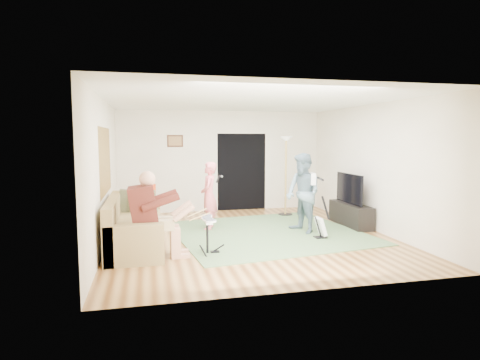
# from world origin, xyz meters

# --- Properties ---
(floor) EXTENTS (6.00, 6.00, 0.00)m
(floor) POSITION_xyz_m (0.00, 0.00, 0.00)
(floor) COLOR brown
(floor) RESTS_ON ground
(walls) EXTENTS (5.50, 6.00, 2.70)m
(walls) POSITION_xyz_m (0.00, 0.00, 1.35)
(walls) COLOR silver
(walls) RESTS_ON floor
(ceiling) EXTENTS (6.00, 6.00, 0.00)m
(ceiling) POSITION_xyz_m (0.00, 0.00, 2.70)
(ceiling) COLOR white
(ceiling) RESTS_ON walls
(window_blinds) EXTENTS (0.00, 2.05, 2.05)m
(window_blinds) POSITION_xyz_m (-2.74, 0.20, 1.55)
(window_blinds) COLOR olive
(window_blinds) RESTS_ON walls
(doorway) EXTENTS (2.10, 0.00, 2.10)m
(doorway) POSITION_xyz_m (0.55, 2.99, 1.05)
(doorway) COLOR black
(doorway) RESTS_ON walls
(picture_frame) EXTENTS (0.42, 0.03, 0.32)m
(picture_frame) POSITION_xyz_m (-1.25, 2.99, 1.90)
(picture_frame) COLOR #3F2314
(picture_frame) RESTS_ON walls
(area_rug) EXTENTS (4.15, 4.00, 0.02)m
(area_rug) POSITION_xyz_m (0.45, 0.19, 0.01)
(area_rug) COLOR #4D6F43
(area_rug) RESTS_ON floor
(sofa) EXTENTS (0.93, 2.26, 0.92)m
(sofa) POSITION_xyz_m (-2.30, -0.38, 0.30)
(sofa) COLOR olive
(sofa) RESTS_ON floor
(drummer) EXTENTS (0.94, 0.53, 1.44)m
(drummer) POSITION_xyz_m (-1.86, -1.03, 0.56)
(drummer) COLOR #541F17
(drummer) RESTS_ON sofa
(drum_kit) EXTENTS (0.35, 0.63, 0.65)m
(drum_kit) POSITION_xyz_m (-1.00, -1.03, 0.28)
(drum_kit) COLOR black
(drum_kit) RESTS_ON floor
(singer) EXTENTS (0.47, 0.60, 1.47)m
(singer) POSITION_xyz_m (-0.69, 0.82, 0.73)
(singer) COLOR #F06874
(singer) RESTS_ON floor
(microphone) EXTENTS (0.06, 0.06, 0.24)m
(microphone) POSITION_xyz_m (-0.49, 0.82, 1.10)
(microphone) COLOR black
(microphone) RESTS_ON singer
(guitarist) EXTENTS (0.83, 0.95, 1.67)m
(guitarist) POSITION_xyz_m (1.17, 0.05, 0.83)
(guitarist) COLOR slate
(guitarist) RESTS_ON floor
(guitar_held) EXTENTS (0.25, 0.61, 0.26)m
(guitar_held) POSITION_xyz_m (1.37, 0.05, 1.13)
(guitar_held) COLOR white
(guitar_held) RESTS_ON guitarist
(guitar_spare) EXTENTS (0.31, 0.27, 0.85)m
(guitar_spare) POSITION_xyz_m (1.35, -0.49, 0.24)
(guitar_spare) COLOR black
(guitar_spare) RESTS_ON floor
(torchiere_lamp) EXTENTS (0.36, 0.36, 2.02)m
(torchiere_lamp) POSITION_xyz_m (1.46, 1.96, 1.39)
(torchiere_lamp) COLOR black
(torchiere_lamp) RESTS_ON floor
(dining_chair) EXTENTS (0.41, 0.43, 0.89)m
(dining_chair) POSITION_xyz_m (-1.99, 1.84, 0.32)
(dining_chair) COLOR beige
(dining_chair) RESTS_ON floor
(tv_cabinet) EXTENTS (0.40, 1.40, 0.50)m
(tv_cabinet) POSITION_xyz_m (2.50, 0.46, 0.25)
(tv_cabinet) COLOR black
(tv_cabinet) RESTS_ON floor
(television) EXTENTS (0.06, 1.09, 0.67)m
(television) POSITION_xyz_m (2.45, 0.46, 0.85)
(television) COLOR black
(television) RESTS_ON tv_cabinet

